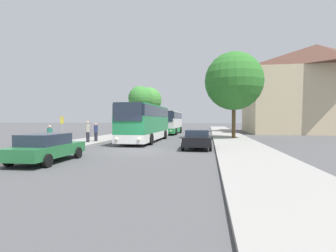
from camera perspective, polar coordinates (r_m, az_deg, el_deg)
name	(u,v)px	position (r m, az deg, el deg)	size (l,w,h in m)	color
ground_plane	(143,151)	(18.32, -5.55, -5.42)	(300.00, 300.00, 0.00)	#4C4C4F
sidewalk_left	(50,148)	(21.16, -24.29, -4.41)	(4.00, 120.00, 0.15)	gray
sidewalk_right	(247,152)	(17.90, 16.81, -5.39)	(4.00, 120.00, 0.15)	gray
building_right_background	(316,89)	(49.31, 29.53, 7.07)	(21.47, 15.24, 14.40)	#C6B28E
bus_front	(146,123)	(26.07, -4.78, 0.76)	(2.90, 11.98, 3.53)	silver
bus_middle	(170,122)	(39.86, 0.41, 0.88)	(2.92, 10.32, 3.38)	#238942
parked_car_left_curb	(46,147)	(14.75, -24.99, -4.24)	(2.17, 4.71, 1.45)	#236B38
parked_car_right_near	(197,139)	(19.52, 6.40, -2.79)	(2.09, 4.09, 1.42)	black
bus_stop_sign	(62,126)	(23.57, -22.06, -0.10)	(0.08, 0.45, 2.32)	gray
pedestrian_waiting_near	(88,131)	(24.60, -17.06, -1.14)	(0.36, 0.36, 1.88)	#23232D
pedestrian_waiting_far	(96,132)	(25.54, -15.42, -1.29)	(0.36, 0.36, 1.68)	#23232D
pedestrian_walking_back	(50,137)	(20.23, -24.34, -2.13)	(0.36, 0.36, 1.63)	#23232D
tree_left_near	(140,98)	(44.42, -6.02, 6.01)	(4.06, 4.06, 7.66)	#513D23
tree_left_far	(149,100)	(52.12, -4.17, 5.66)	(5.00, 5.00, 8.41)	#513D23
tree_right_near	(234,81)	(29.80, 14.16, 9.44)	(6.32, 6.32, 9.38)	#513D23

